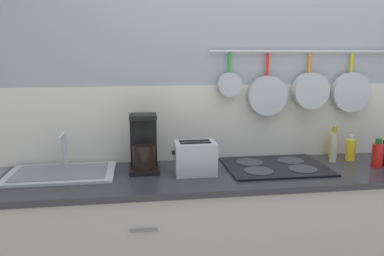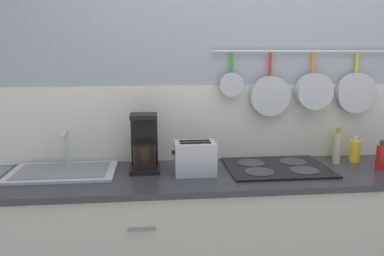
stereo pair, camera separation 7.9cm
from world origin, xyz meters
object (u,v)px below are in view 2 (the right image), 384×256
object	(u,v)px
bottle_cooking_wine	(355,151)
toaster	(195,158)
bottle_sesame_oil	(337,148)
bottle_vinegar	(382,156)
coffee_maker	(144,147)
bottle_hot_sauce	(337,145)

from	to	relation	value
bottle_cooking_wine	toaster	bearing A→B (deg)	-172.40
toaster	bottle_cooking_wine	world-z (taller)	toaster
bottle_sesame_oil	bottle_vinegar	bearing A→B (deg)	-34.80
coffee_maker	bottle_sesame_oil	xyz separation A→B (m)	(1.18, 0.01, -0.04)
toaster	bottle_hot_sauce	size ratio (longest dim) A/B	1.26
toaster	bottle_vinegar	world-z (taller)	toaster
toaster	bottle_hot_sauce	bearing A→B (deg)	13.74
toaster	bottle_sesame_oil	distance (m)	0.91
bottle_hot_sauce	toaster	bearing A→B (deg)	-166.26
coffee_maker	bottle_vinegar	world-z (taller)	coffee_maker
coffee_maker	toaster	bearing A→B (deg)	-20.55
coffee_maker	toaster	distance (m)	0.31
bottle_sesame_oil	bottle_vinegar	distance (m)	0.25
toaster	coffee_maker	bearing A→B (deg)	159.45
coffee_maker	bottle_cooking_wine	size ratio (longest dim) A/B	2.01
bottle_hot_sauce	bottle_cooking_wine	size ratio (longest dim) A/B	1.18
coffee_maker	bottle_hot_sauce	world-z (taller)	coffee_maker
bottle_sesame_oil	bottle_cooking_wine	world-z (taller)	bottle_sesame_oil
coffee_maker	bottle_vinegar	bearing A→B (deg)	-5.44
bottle_hot_sauce	bottle_vinegar	world-z (taller)	bottle_hot_sauce
bottle_sesame_oil	bottle_cooking_wine	size ratio (longest dim) A/B	1.38
toaster	bottle_cooking_wine	size ratio (longest dim) A/B	1.49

